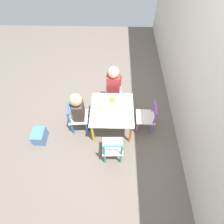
% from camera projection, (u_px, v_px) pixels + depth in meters
% --- Properties ---
extents(ground_plane, '(6.00, 6.00, 0.00)m').
position_uv_depth(ground_plane, '(112.00, 126.00, 2.75)').
color(ground_plane, '#6B6056').
extents(house_wall, '(6.00, 0.06, 2.60)m').
position_uv_depth(house_wall, '(216.00, 57.00, 1.68)').
color(house_wall, beige).
rests_on(house_wall, ground_plane).
extents(kids_table, '(0.59, 0.59, 0.43)m').
position_uv_depth(kids_table, '(112.00, 112.00, 2.45)').
color(kids_table, silver).
rests_on(kids_table, ground_plane).
extents(chair_blue, '(0.28, 0.28, 0.52)m').
position_uv_depth(chair_blue, '(77.00, 118.00, 2.53)').
color(chair_blue, silver).
rests_on(chair_blue, ground_plane).
extents(chair_red, '(0.27, 0.27, 0.52)m').
position_uv_depth(chair_red, '(114.00, 91.00, 2.84)').
color(chair_red, silver).
rests_on(chair_red, ground_plane).
extents(chair_purple, '(0.26, 0.26, 0.52)m').
position_uv_depth(chair_purple, '(147.00, 118.00, 2.53)').
color(chair_purple, silver).
rests_on(chair_purple, ground_plane).
extents(chair_teal, '(0.27, 0.27, 0.52)m').
position_uv_depth(chair_teal, '(113.00, 149.00, 2.25)').
color(chair_teal, silver).
rests_on(chair_teal, ground_plane).
extents(child_front, '(0.21, 0.22, 0.73)m').
position_uv_depth(child_front, '(79.00, 109.00, 2.38)').
color(child_front, '#38383D').
rests_on(child_front, ground_plane).
extents(child_left, '(0.22, 0.20, 0.77)m').
position_uv_depth(child_left, '(113.00, 84.00, 2.63)').
color(child_left, '#4C608E').
rests_on(child_left, ground_plane).
extents(plate_front, '(0.15, 0.15, 0.03)m').
position_uv_depth(plate_front, '(100.00, 109.00, 2.40)').
color(plate_front, white).
rests_on(plate_front, kids_table).
extents(plate_left, '(0.15, 0.15, 0.03)m').
position_uv_depth(plate_left, '(112.00, 100.00, 2.49)').
color(plate_left, '#EADB66').
rests_on(plate_left, kids_table).
extents(storage_bin, '(0.22, 0.17, 0.19)m').
position_uv_depth(storage_bin, '(40.00, 136.00, 2.53)').
color(storage_bin, '#4C7FB7').
rests_on(storage_bin, ground_plane).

